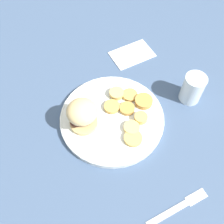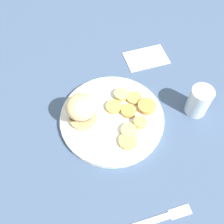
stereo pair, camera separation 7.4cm
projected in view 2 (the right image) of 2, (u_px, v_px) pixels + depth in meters
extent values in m
plane|color=#3D5170|center=(112.00, 120.00, 0.78)|extent=(4.00, 4.00, 0.00)
cylinder|color=silver|center=(112.00, 118.00, 0.77)|extent=(0.30, 0.30, 0.02)
torus|color=silver|center=(112.00, 117.00, 0.76)|extent=(0.30, 0.30, 0.01)
cylinder|color=tan|center=(83.00, 118.00, 0.75)|extent=(0.08, 0.08, 0.01)
ellipsoid|color=brown|center=(88.00, 106.00, 0.76)|extent=(0.04, 0.04, 0.01)
ellipsoid|color=#4C281E|center=(74.00, 117.00, 0.73)|extent=(0.04, 0.04, 0.02)
ellipsoid|color=brown|center=(84.00, 117.00, 0.73)|extent=(0.05, 0.06, 0.01)
ellipsoid|color=#563323|center=(82.00, 114.00, 0.74)|extent=(0.04, 0.03, 0.02)
ellipsoid|color=#E5C17F|center=(81.00, 107.00, 0.70)|extent=(0.08, 0.08, 0.06)
cylinder|color=tan|center=(115.00, 107.00, 0.77)|extent=(0.05, 0.05, 0.01)
cylinder|color=#BC8942|center=(147.00, 106.00, 0.77)|extent=(0.05, 0.05, 0.02)
cylinder|color=tan|center=(128.00, 141.00, 0.71)|extent=(0.05, 0.05, 0.01)
cylinder|color=tan|center=(134.00, 98.00, 0.79)|extent=(0.05, 0.05, 0.01)
cylinder|color=#BC8942|center=(128.00, 111.00, 0.76)|extent=(0.04, 0.04, 0.01)
cylinder|color=tan|center=(140.00, 122.00, 0.74)|extent=(0.04, 0.04, 0.02)
cylinder|color=#DBB766|center=(121.00, 94.00, 0.79)|extent=(0.04, 0.04, 0.01)
cylinder|color=#DBB766|center=(129.00, 131.00, 0.73)|extent=(0.05, 0.05, 0.01)
cube|color=silver|center=(147.00, 223.00, 0.62)|extent=(0.06, 0.11, 0.00)
cube|color=silver|center=(180.00, 212.00, 0.64)|extent=(0.05, 0.06, 0.00)
cylinder|color=silver|center=(199.00, 101.00, 0.76)|extent=(0.06, 0.06, 0.09)
cube|color=white|center=(146.00, 58.00, 0.91)|extent=(0.15, 0.17, 0.01)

